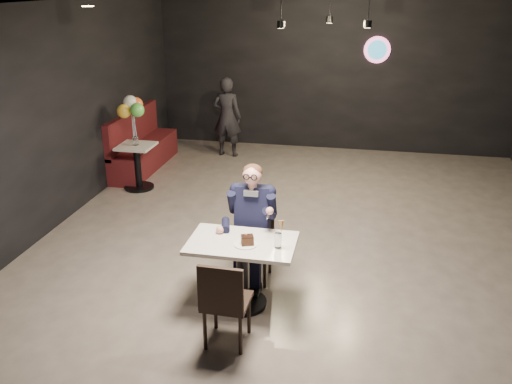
% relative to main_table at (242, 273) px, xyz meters
% --- Properties ---
extents(floor, '(9.00, 9.00, 0.00)m').
position_rel_main_table_xyz_m(floor, '(0.50, 1.51, -0.38)').
color(floor, gray).
rests_on(floor, ground).
extents(wall_sign, '(0.50, 0.06, 0.50)m').
position_rel_main_table_xyz_m(wall_sign, '(1.30, 5.98, 1.62)').
color(wall_sign, pink).
rests_on(wall_sign, floor).
extents(pendant_lights, '(1.40, 1.20, 0.36)m').
position_rel_main_table_xyz_m(pendant_lights, '(0.50, 3.51, 2.51)').
color(pendant_lights, black).
rests_on(pendant_lights, floor).
extents(main_table, '(1.10, 0.70, 0.75)m').
position_rel_main_table_xyz_m(main_table, '(0.00, 0.00, 0.00)').
color(main_table, white).
rests_on(main_table, floor).
extents(chair_far, '(0.42, 0.46, 0.92)m').
position_rel_main_table_xyz_m(chair_far, '(0.00, 0.55, 0.09)').
color(chair_far, black).
rests_on(chair_far, floor).
extents(chair_near, '(0.43, 0.47, 0.92)m').
position_rel_main_table_xyz_m(chair_near, '(0.00, -0.64, 0.09)').
color(chair_near, black).
rests_on(chair_near, floor).
extents(seated_man, '(0.60, 0.80, 1.44)m').
position_rel_main_table_xyz_m(seated_man, '(0.00, 0.55, 0.34)').
color(seated_man, black).
rests_on(seated_man, floor).
extents(dessert_plate, '(0.24, 0.24, 0.01)m').
position_rel_main_table_xyz_m(dessert_plate, '(0.05, -0.07, 0.38)').
color(dessert_plate, white).
rests_on(dessert_plate, main_table).
extents(cake_slice, '(0.15, 0.13, 0.09)m').
position_rel_main_table_xyz_m(cake_slice, '(0.07, -0.07, 0.43)').
color(cake_slice, black).
rests_on(cake_slice, dessert_plate).
extents(mint_leaf, '(0.07, 0.04, 0.01)m').
position_rel_main_table_xyz_m(mint_leaf, '(0.08, -0.09, 0.47)').
color(mint_leaf, '#2E8C3F').
rests_on(mint_leaf, cake_slice).
extents(sundae_glass, '(0.07, 0.07, 0.16)m').
position_rel_main_table_xyz_m(sundae_glass, '(0.38, -0.06, 0.45)').
color(sundae_glass, silver).
rests_on(sundae_glass, main_table).
extents(wafer_cone, '(0.07, 0.07, 0.12)m').
position_rel_main_table_xyz_m(wafer_cone, '(0.41, -0.07, 0.61)').
color(wafer_cone, '#B38749').
rests_on(wafer_cone, sundae_glass).
extents(booth_bench, '(0.53, 2.10, 1.05)m').
position_rel_main_table_xyz_m(booth_bench, '(-2.75, 4.04, 0.15)').
color(booth_bench, '#450E17').
rests_on(booth_bench, floor).
extents(side_table, '(0.56, 0.56, 0.69)m').
position_rel_main_table_xyz_m(side_table, '(-2.45, 3.04, -0.03)').
color(side_table, white).
rests_on(side_table, floor).
extents(balloon_vase, '(0.10, 0.10, 0.15)m').
position_rel_main_table_xyz_m(balloon_vase, '(-2.45, 3.04, 0.45)').
color(balloon_vase, silver).
rests_on(balloon_vase, side_table).
extents(balloon_bunch, '(0.41, 0.41, 0.68)m').
position_rel_main_table_xyz_m(balloon_bunch, '(-2.45, 3.04, 0.86)').
color(balloon_bunch, yellow).
rests_on(balloon_bunch, balloon_vase).
extents(passerby, '(0.58, 0.40, 1.54)m').
position_rel_main_table_xyz_m(passerby, '(-1.46, 5.11, 0.39)').
color(passerby, black).
rests_on(passerby, floor).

